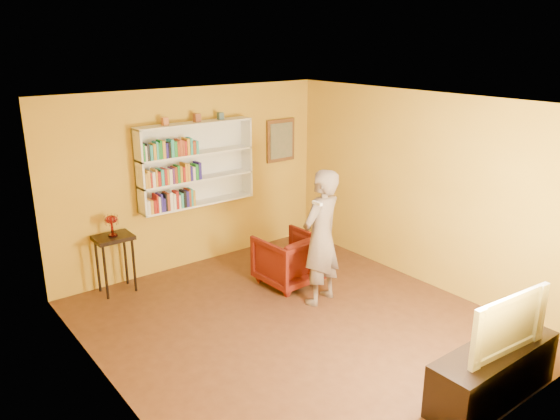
{
  "coord_description": "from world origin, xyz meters",
  "views": [
    {
      "loc": [
        -3.79,
        -4.6,
        3.39
      ],
      "look_at": [
        0.32,
        0.75,
        1.24
      ],
      "focal_mm": 35.0,
      "sensor_mm": 36.0,
      "label": 1
    }
  ],
  "objects_px": {
    "armchair": "(288,259)",
    "television": "(500,320)",
    "console_table": "(114,246)",
    "person": "(321,238)",
    "tv_cabinet": "(493,373)",
    "ruby_lustre": "(111,221)",
    "bookshelf": "(194,164)"
  },
  "relations": [
    {
      "from": "armchair",
      "to": "tv_cabinet",
      "type": "relative_size",
      "value": 0.52
    },
    {
      "from": "bookshelf",
      "to": "armchair",
      "type": "distance_m",
      "value": 1.98
    },
    {
      "from": "person",
      "to": "tv_cabinet",
      "type": "xyz_separation_m",
      "value": [
        -0.04,
        -2.57,
        -0.63
      ]
    },
    {
      "from": "ruby_lustre",
      "to": "armchair",
      "type": "distance_m",
      "value": 2.48
    },
    {
      "from": "ruby_lustre",
      "to": "television",
      "type": "bearing_deg",
      "value": -66.09
    },
    {
      "from": "bookshelf",
      "to": "armchair",
      "type": "relative_size",
      "value": 2.24
    },
    {
      "from": "console_table",
      "to": "armchair",
      "type": "height_order",
      "value": "console_table"
    },
    {
      "from": "armchair",
      "to": "tv_cabinet",
      "type": "bearing_deg",
      "value": 86.35
    },
    {
      "from": "armchair",
      "to": "television",
      "type": "height_order",
      "value": "television"
    },
    {
      "from": "bookshelf",
      "to": "ruby_lustre",
      "type": "xyz_separation_m",
      "value": [
        -1.38,
        -0.16,
        -0.57
      ]
    },
    {
      "from": "console_table",
      "to": "tv_cabinet",
      "type": "height_order",
      "value": "console_table"
    },
    {
      "from": "armchair",
      "to": "person",
      "type": "relative_size",
      "value": 0.44
    },
    {
      "from": "ruby_lustre",
      "to": "tv_cabinet",
      "type": "distance_m",
      "value": 4.98
    },
    {
      "from": "console_table",
      "to": "tv_cabinet",
      "type": "xyz_separation_m",
      "value": [
        2.0,
        -4.5,
        -0.4
      ]
    },
    {
      "from": "ruby_lustre",
      "to": "person",
      "type": "relative_size",
      "value": 0.16
    },
    {
      "from": "ruby_lustre",
      "to": "television",
      "type": "relative_size",
      "value": 0.28
    },
    {
      "from": "console_table",
      "to": "tv_cabinet",
      "type": "relative_size",
      "value": 0.53
    },
    {
      "from": "person",
      "to": "tv_cabinet",
      "type": "bearing_deg",
      "value": 75.05
    },
    {
      "from": "ruby_lustre",
      "to": "person",
      "type": "distance_m",
      "value": 2.81
    },
    {
      "from": "armchair",
      "to": "ruby_lustre",
      "type": "bearing_deg",
      "value": -33.82
    },
    {
      "from": "ruby_lustre",
      "to": "television",
      "type": "height_order",
      "value": "television"
    },
    {
      "from": "bookshelf",
      "to": "tv_cabinet",
      "type": "height_order",
      "value": "bookshelf"
    },
    {
      "from": "console_table",
      "to": "person",
      "type": "height_order",
      "value": "person"
    },
    {
      "from": "tv_cabinet",
      "to": "ruby_lustre",
      "type": "bearing_deg",
      "value": 113.91
    },
    {
      "from": "television",
      "to": "ruby_lustre",
      "type": "bearing_deg",
      "value": 118.35
    },
    {
      "from": "console_table",
      "to": "ruby_lustre",
      "type": "xyz_separation_m",
      "value": [
        0.0,
        0.0,
        0.35
      ]
    },
    {
      "from": "person",
      "to": "television",
      "type": "height_order",
      "value": "person"
    },
    {
      "from": "bookshelf",
      "to": "television",
      "type": "height_order",
      "value": "bookshelf"
    },
    {
      "from": "person",
      "to": "console_table",
      "type": "bearing_deg",
      "value": -57.72
    },
    {
      "from": "ruby_lustre",
      "to": "armchair",
      "type": "bearing_deg",
      "value": -31.1
    },
    {
      "from": "console_table",
      "to": "armchair",
      "type": "bearing_deg",
      "value": -31.1
    },
    {
      "from": "console_table",
      "to": "bookshelf",
      "type": "bearing_deg",
      "value": 6.61
    }
  ]
}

